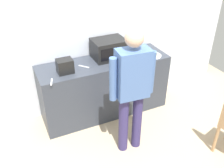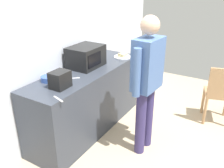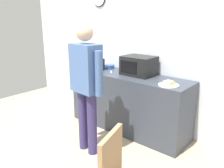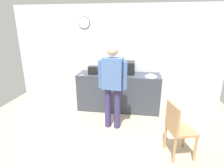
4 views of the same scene
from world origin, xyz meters
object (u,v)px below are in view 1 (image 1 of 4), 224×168
microwave (109,49)px  person_standing (132,85)px  sandwich_plate (153,55)px  salad_bowl (65,62)px  spoon_utensil (84,67)px  toaster (65,66)px  fork_utensil (52,82)px

microwave → person_standing: (-0.14, -1.01, -0.06)m
sandwich_plate → salad_bowl: same height
spoon_utensil → salad_bowl: bearing=135.9°
toaster → sandwich_plate: bearing=-2.5°
sandwich_plate → microwave: bearing=159.7°
sandwich_plate → spoon_utensil: sandwich_plate is taller
microwave → spoon_utensil: size_ratio=2.94×
fork_utensil → person_standing: size_ratio=0.10×
toaster → person_standing: bearing=-53.5°
sandwich_plate → toaster: toaster is taller
salad_bowl → person_standing: size_ratio=0.10×
salad_bowl → person_standing: 1.22m
sandwich_plate → person_standing: person_standing is taller
microwave → salad_bowl: microwave is taller
sandwich_plate → salad_bowl: bearing=166.3°
spoon_utensil → toaster: bearing=-170.1°
sandwich_plate → fork_utensil: size_ratio=1.63×
spoon_utensil → person_standing: size_ratio=0.10×
microwave → salad_bowl: size_ratio=2.84×
sandwich_plate → spoon_utensil: 1.12m
spoon_utensil → person_standing: 0.94m
microwave → toaster: bearing=-166.5°
fork_utensil → person_standing: bearing=-37.0°
microwave → fork_utensil: size_ratio=2.94×
microwave → spoon_utensil: 0.50m
sandwich_plate → salad_bowl: (-1.34, 0.33, 0.01)m
sandwich_plate → fork_utensil: bearing=-175.8°
sandwich_plate → toaster: size_ratio=1.26×
toaster → microwave: bearing=13.5°
spoon_utensil → microwave: bearing=15.8°
microwave → toaster: 0.78m
person_standing → spoon_utensil: bearing=110.0°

